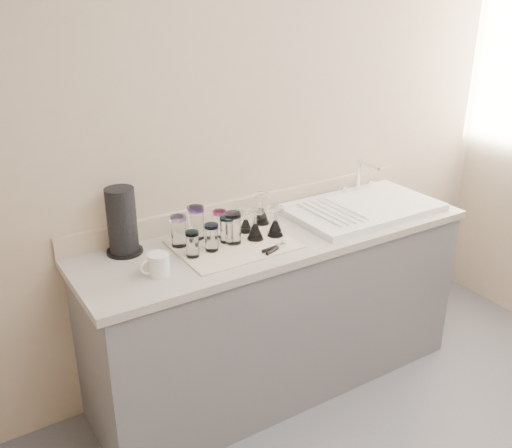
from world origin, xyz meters
TOP-DOWN VIEW (x-y plane):
  - counter_unit at (0.00, 1.20)m, footprint 2.06×0.62m
  - sink_unit at (0.55, 1.20)m, footprint 0.82×0.50m
  - dish_towel at (-0.27, 1.19)m, footprint 0.55×0.42m
  - tumbler_teal at (-0.50, 1.31)m, footprint 0.08×0.08m
  - tumbler_cyan at (-0.39, 1.34)m, footprint 0.08×0.08m
  - tumbler_purple at (-0.28, 1.30)m, footprint 0.07×0.07m
  - tumbler_magenta at (-0.49, 1.17)m, footprint 0.06×0.06m
  - tumbler_blue at (-0.39, 1.18)m, footprint 0.07×0.07m
  - tumbler_lavender at (-0.27, 1.20)m, footprint 0.08×0.08m
  - tumbler_extra at (-0.29, 1.22)m, footprint 0.07×0.07m
  - goblet_back_left at (-0.15, 1.28)m, footprint 0.07×0.07m
  - goblet_back_right at (-0.02, 1.33)m, footprint 0.09×0.09m
  - goblet_front_left at (-0.15, 1.18)m, footprint 0.08×0.08m
  - goblet_front_right at (-0.05, 1.16)m, footprint 0.08×0.08m
  - can_opener at (-0.14, 1.03)m, footprint 0.14×0.07m
  - white_mug at (-0.69, 1.10)m, footprint 0.13×0.09m
  - paper_towel_roll at (-0.74, 1.39)m, footprint 0.17×0.17m

SIDE VIEW (x-z plane):
  - counter_unit at x=0.00m, z-range 0.00..0.90m
  - dish_towel at x=-0.27m, z-range 0.90..0.91m
  - can_opener at x=-0.14m, z-range 0.91..0.93m
  - sink_unit at x=0.55m, z-range 0.81..1.03m
  - white_mug at x=-0.69m, z-range 0.90..1.00m
  - goblet_back_left at x=-0.15m, z-range 0.89..1.01m
  - goblet_front_right at x=-0.05m, z-range 0.88..1.03m
  - goblet_front_left at x=-0.15m, z-range 0.88..1.03m
  - goblet_back_right at x=-0.02m, z-range 0.88..1.04m
  - tumbler_magenta at x=-0.49m, z-range 0.91..1.03m
  - tumbler_blue at x=-0.39m, z-range 0.91..1.04m
  - tumbler_extra at x=-0.29m, z-range 0.91..1.04m
  - tumbler_purple at x=-0.28m, z-range 0.91..1.04m
  - tumbler_teal at x=-0.50m, z-range 0.91..1.06m
  - tumbler_lavender at x=-0.27m, z-range 0.91..1.06m
  - tumbler_cyan at x=-0.39m, z-range 0.91..1.07m
  - paper_towel_roll at x=-0.74m, z-range 0.90..1.21m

